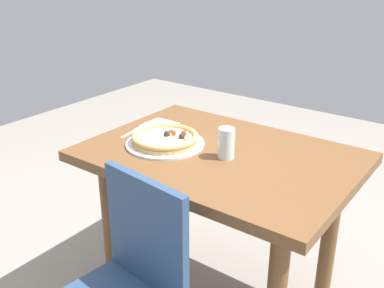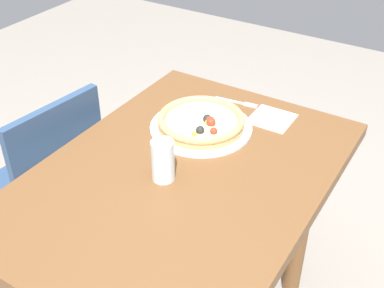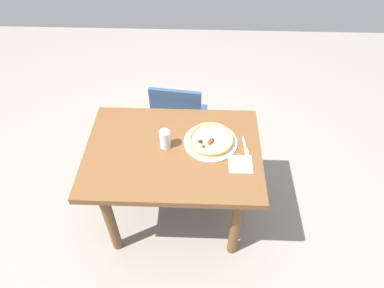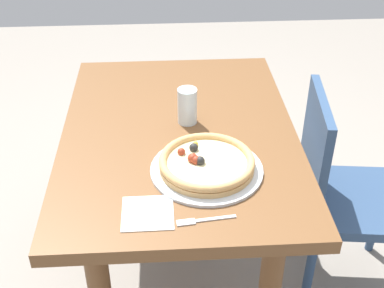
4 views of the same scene
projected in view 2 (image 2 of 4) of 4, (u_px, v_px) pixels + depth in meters
dining_table at (182, 205)px, 1.55m from camera, size 1.10×0.79×0.77m
chair_near at (47, 185)px, 1.90m from camera, size 0.44×0.44×0.86m
plate at (201, 127)px, 1.67m from camera, size 0.34×0.34×0.01m
pizza at (201, 121)px, 1.65m from camera, size 0.29×0.29×0.05m
fork at (240, 103)px, 1.81m from camera, size 0.03×0.17×0.00m
drinking_glass at (163, 161)px, 1.42m from camera, size 0.07×0.07×0.13m
napkin at (272, 119)px, 1.72m from camera, size 0.14×0.14×0.00m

